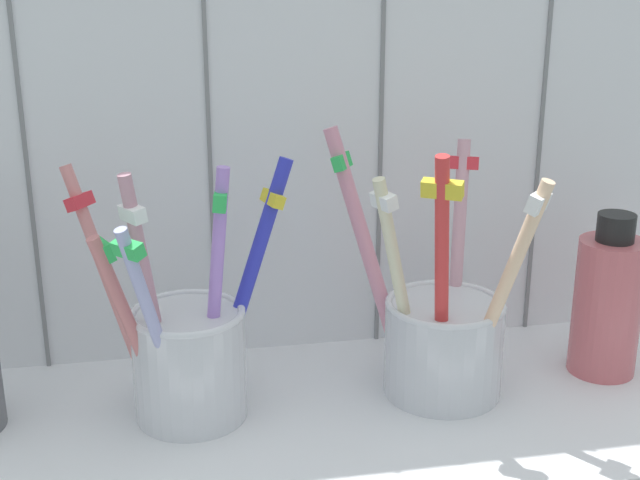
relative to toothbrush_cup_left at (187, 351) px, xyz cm
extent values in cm
cube|color=silver|center=(8.97, -1.55, -5.77)|extent=(64.00, 22.00, 2.00)
cube|color=white|center=(8.97, 10.45, 15.73)|extent=(64.00, 2.00, 45.00)
cube|color=gray|center=(-10.23, 9.35, 15.73)|extent=(0.30, 0.20, 45.00)
cube|color=gray|center=(2.57, 9.35, 15.73)|extent=(0.30, 0.20, 45.00)
cube|color=gray|center=(15.37, 9.35, 15.73)|extent=(0.30, 0.20, 45.00)
cube|color=gray|center=(28.17, 9.35, 15.73)|extent=(0.30, 0.20, 45.00)
cylinder|color=silver|center=(0.13, 0.06, -1.03)|extent=(7.50, 7.50, 7.48)
torus|color=silver|center=(0.13, 0.06, 2.71)|extent=(7.63, 7.63, 0.50)
cylinder|color=#C67171|center=(-3.34, -1.27, 2.33)|extent=(4.90, 2.73, 13.65)
cube|color=green|center=(-4.82, -1.90, 7.89)|extent=(1.82, 2.16, 1.39)
cylinder|color=#A5A7D9|center=(-1.89, -2.95, 2.87)|extent=(4.32, 4.00, 14.70)
cube|color=green|center=(-3.15, -4.09, 8.79)|extent=(2.16, 2.23, 1.08)
cylinder|color=#B07FE1|center=(1.93, -0.76, 4.13)|extent=(2.62, 1.24, 17.08)
cube|color=green|center=(2.52, -0.86, 10.51)|extent=(1.22, 2.05, 1.20)
cylinder|color=#C58B9C|center=(-2.13, -0.97, 4.13)|extent=(3.26, 2.43, 17.12)
cube|color=white|center=(-2.84, -1.39, 10.17)|extent=(1.84, 2.16, 1.03)
cylinder|color=#2E34C4|center=(4.15, 0.77, 4.02)|extent=(6.93, 2.75, 17.09)
cube|color=yellow|center=(6.07, 1.30, 9.82)|extent=(1.55, 2.44, 1.05)
cylinder|color=#DA8484|center=(-4.69, 2.44, 3.81)|extent=(5.90, 4.31, 16.63)
cube|color=#E5333F|center=(-6.33, 3.53, 9.66)|extent=(2.01, 2.25, 1.11)
cylinder|color=silver|center=(17.81, 0.06, -1.40)|extent=(8.30, 8.30, 6.73)
torus|color=silver|center=(17.81, 0.06, 1.97)|extent=(8.38, 8.38, 0.50)
cylinder|color=red|center=(16.47, -2.81, 4.58)|extent=(2.90, 4.02, 18.05)
cube|color=yellow|center=(15.87, -3.82, 11.36)|extent=(2.71, 2.18, 1.18)
cylinder|color=beige|center=(14.23, -0.98, 3.62)|extent=(4.74, 2.44, 16.17)
cube|color=white|center=(12.80, -1.51, 10.14)|extent=(1.66, 2.20, 1.12)
cylinder|color=pink|center=(13.13, 3.41, 4.61)|extent=(6.41, 4.61, 18.28)
cube|color=green|center=(11.35, 4.55, 11.28)|extent=(1.88, 2.17, 1.21)
cylinder|color=#D59EAE|center=(19.83, 3.70, 4.03)|extent=(2.30, 3.81, 16.94)
cube|color=#E5333F|center=(20.25, 4.70, 10.76)|extent=(2.36, 1.58, 0.99)
cylinder|color=beige|center=(20.30, -3.51, 3.78)|extent=(4.83, 4.79, 16.56)
cube|color=white|center=(21.70, -4.90, 10.48)|extent=(2.17, 2.18, 1.35)
cylinder|color=#C76067|center=(30.55, 0.94, 0.36)|extent=(4.92, 4.92, 10.24)
cylinder|color=black|center=(30.55, 0.94, 6.48)|extent=(2.71, 2.71, 2.00)
camera|label=1|loc=(-1.09, -53.12, 25.58)|focal=49.06mm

